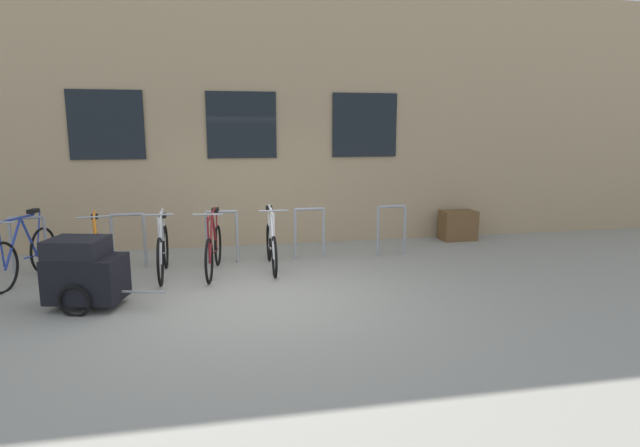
{
  "coord_description": "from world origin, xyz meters",
  "views": [
    {
      "loc": [
        -0.48,
        -6.79,
        2.26
      ],
      "look_at": [
        1.19,
        1.6,
        0.68
      ],
      "focal_mm": 29.02,
      "sensor_mm": 36.0,
      "label": 1
    }
  ],
  "objects_px": {
    "bicycle_blue": "(24,255)",
    "bicycle_silver": "(163,251)",
    "bicycle_white": "(271,245)",
    "bike_trailer": "(84,272)",
    "planter_box": "(458,225)",
    "bicycle_maroon": "(214,249)",
    "bicycle_orange": "(97,256)"
  },
  "relations": [
    {
      "from": "bicycle_white",
      "to": "planter_box",
      "type": "relative_size",
      "value": 2.43
    },
    {
      "from": "bicycle_white",
      "to": "planter_box",
      "type": "height_order",
      "value": "bicycle_white"
    },
    {
      "from": "bicycle_maroon",
      "to": "bike_trailer",
      "type": "distance_m",
      "value": 2.08
    },
    {
      "from": "bike_trailer",
      "to": "planter_box",
      "type": "xyz_separation_m",
      "value": [
        6.5,
        2.85,
        -0.17
      ]
    },
    {
      "from": "bicycle_white",
      "to": "bicycle_silver",
      "type": "height_order",
      "value": "bicycle_silver"
    },
    {
      "from": "bicycle_white",
      "to": "bicycle_blue",
      "type": "xyz_separation_m",
      "value": [
        -3.7,
        -0.04,
        0.03
      ]
    },
    {
      "from": "bicycle_white",
      "to": "bike_trailer",
      "type": "distance_m",
      "value": 2.91
    },
    {
      "from": "bicycle_orange",
      "to": "bike_trailer",
      "type": "distance_m",
      "value": 1.31
    },
    {
      "from": "bicycle_blue",
      "to": "bicycle_orange",
      "type": "bearing_deg",
      "value": -5.92
    },
    {
      "from": "bicycle_orange",
      "to": "planter_box",
      "type": "bearing_deg",
      "value": 13.18
    },
    {
      "from": "bicycle_orange",
      "to": "bike_trailer",
      "type": "relative_size",
      "value": 1.09
    },
    {
      "from": "bicycle_maroon",
      "to": "bicycle_silver",
      "type": "height_order",
      "value": "bicycle_silver"
    },
    {
      "from": "bike_trailer",
      "to": "bicycle_maroon",
      "type": "bearing_deg",
      "value": 39.62
    },
    {
      "from": "bicycle_blue",
      "to": "bicycle_maroon",
      "type": "height_order",
      "value": "bicycle_blue"
    },
    {
      "from": "bicycle_white",
      "to": "bicycle_orange",
      "type": "distance_m",
      "value": 2.66
    },
    {
      "from": "bicycle_blue",
      "to": "bicycle_maroon",
      "type": "distance_m",
      "value": 2.77
    },
    {
      "from": "bike_trailer",
      "to": "planter_box",
      "type": "bearing_deg",
      "value": 23.67
    },
    {
      "from": "bicycle_orange",
      "to": "planter_box",
      "type": "height_order",
      "value": "bicycle_orange"
    },
    {
      "from": "bicycle_white",
      "to": "bicycle_silver",
      "type": "xyz_separation_m",
      "value": [
        -1.7,
        -0.12,
        0.02
      ]
    },
    {
      "from": "bicycle_silver",
      "to": "planter_box",
      "type": "height_order",
      "value": "bicycle_silver"
    },
    {
      "from": "bicycle_blue",
      "to": "bike_trailer",
      "type": "distance_m",
      "value": 1.83
    },
    {
      "from": "bicycle_maroon",
      "to": "bicycle_white",
      "type": "bearing_deg",
      "value": 7.3
    },
    {
      "from": "bicycle_white",
      "to": "bicycle_maroon",
      "type": "bearing_deg",
      "value": -172.7
    },
    {
      "from": "bicycle_maroon",
      "to": "bicycle_silver",
      "type": "bearing_deg",
      "value": 179.98
    },
    {
      "from": "bicycle_blue",
      "to": "bicycle_silver",
      "type": "distance_m",
      "value": 2.0
    },
    {
      "from": "bicycle_silver",
      "to": "bicycle_orange",
      "type": "bearing_deg",
      "value": -178.36
    },
    {
      "from": "bicycle_silver",
      "to": "bike_trailer",
      "type": "relative_size",
      "value": 1.16
    },
    {
      "from": "bicycle_orange",
      "to": "planter_box",
      "type": "relative_size",
      "value": 2.31
    },
    {
      "from": "bicycle_maroon",
      "to": "planter_box",
      "type": "bearing_deg",
      "value": 17.28
    },
    {
      "from": "bicycle_maroon",
      "to": "bicycle_silver",
      "type": "distance_m",
      "value": 0.77
    },
    {
      "from": "bicycle_maroon",
      "to": "planter_box",
      "type": "xyz_separation_m",
      "value": [
        4.9,
        1.52,
        -0.08
      ]
    },
    {
      "from": "bicycle_maroon",
      "to": "planter_box",
      "type": "distance_m",
      "value": 5.13
    }
  ]
}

